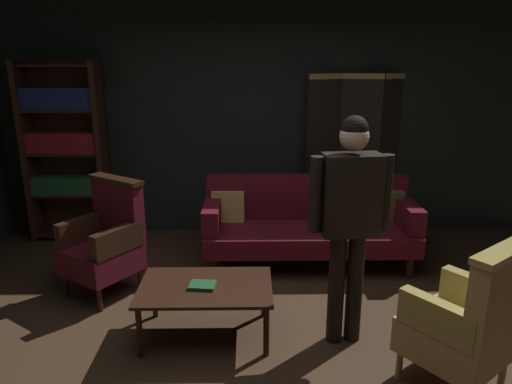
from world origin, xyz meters
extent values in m
plane|color=#3D2819|center=(0.00, 0.00, 0.00)|extent=(10.00, 10.00, 0.00)
cube|color=black|center=(0.00, 2.45, 1.40)|extent=(7.20, 0.10, 2.80)
cube|color=black|center=(0.81, 2.25, 0.95)|extent=(0.43, 0.23, 1.90)
cube|color=tan|center=(0.81, 2.25, 1.87)|extent=(0.43, 0.23, 0.06)
cube|color=black|center=(1.24, 2.29, 0.95)|extent=(0.45, 0.14, 1.90)
cube|color=tan|center=(1.24, 2.29, 1.87)|extent=(0.46, 0.15, 0.06)
cube|color=black|center=(1.65, 2.36, 0.95)|extent=(0.40, 0.28, 1.90)
cube|color=tan|center=(1.65, 2.36, 1.87)|extent=(0.40, 0.29, 0.06)
cube|color=black|center=(-2.57, 2.18, 1.02)|extent=(0.06, 0.32, 2.05)
cube|color=black|center=(-1.73, 2.18, 1.02)|extent=(0.06, 0.32, 2.05)
cube|color=black|center=(-2.15, 2.33, 1.02)|extent=(0.90, 0.02, 2.05)
cube|color=black|center=(-2.15, 2.18, 0.06)|extent=(0.86, 0.30, 0.02)
cube|color=black|center=(-2.15, 2.18, 0.54)|extent=(0.86, 0.30, 0.02)
cube|color=#1E4C28|center=(-2.15, 2.16, 0.65)|extent=(0.78, 0.22, 0.20)
cube|color=black|center=(-2.15, 2.18, 1.02)|extent=(0.86, 0.30, 0.02)
cube|color=maroon|center=(-2.15, 2.16, 1.15)|extent=(0.78, 0.22, 0.23)
cube|color=black|center=(-2.15, 2.18, 1.51)|extent=(0.86, 0.30, 0.02)
cube|color=navy|center=(-2.15, 2.16, 1.64)|extent=(0.78, 0.22, 0.24)
cube|color=black|center=(-2.15, 2.18, 1.99)|extent=(0.86, 0.30, 0.02)
cylinder|color=black|center=(-0.40, 1.05, 0.11)|extent=(0.07, 0.07, 0.22)
cylinder|color=black|center=(1.50, 1.05, 0.11)|extent=(0.07, 0.07, 0.22)
cylinder|color=black|center=(-0.40, 1.65, 0.11)|extent=(0.07, 0.07, 0.22)
cylinder|color=black|center=(1.50, 1.65, 0.11)|extent=(0.07, 0.07, 0.22)
cube|color=#4C0F19|center=(0.55, 1.35, 0.32)|extent=(2.10, 0.76, 0.20)
cube|color=#4C0F19|center=(0.55, 1.66, 0.65)|extent=(2.10, 0.18, 0.46)
cube|color=#4C0F19|center=(-0.43, 1.35, 0.55)|extent=(0.16, 0.68, 0.26)
cube|color=#4C0F19|center=(1.53, 1.35, 0.55)|extent=(0.16, 0.68, 0.26)
cube|color=tan|center=(-0.28, 1.55, 0.57)|extent=(0.35, 0.15, 0.35)
cube|color=#4C5123|center=(1.38, 1.55, 0.57)|extent=(0.36, 0.20, 0.35)
cylinder|color=black|center=(-0.84, -0.17, 0.20)|extent=(0.04, 0.04, 0.39)
cylinder|color=black|center=(0.06, -0.17, 0.20)|extent=(0.04, 0.04, 0.39)
cylinder|color=black|center=(-0.84, 0.37, 0.20)|extent=(0.04, 0.04, 0.39)
cylinder|color=black|center=(0.06, 0.37, 0.20)|extent=(0.04, 0.04, 0.39)
cube|color=black|center=(-0.39, 0.10, 0.41)|extent=(1.00, 0.64, 0.03)
cylinder|color=tan|center=(1.30, -0.16, 0.11)|extent=(0.04, 0.04, 0.22)
cylinder|color=tan|center=(0.93, -0.44, 0.11)|extent=(0.04, 0.04, 0.22)
cylinder|color=tan|center=(1.58, -0.53, 0.11)|extent=(0.04, 0.04, 0.22)
cube|color=tan|center=(1.26, -0.48, 0.34)|extent=(0.78, 0.78, 0.24)
cube|color=tan|center=(1.39, -0.67, 0.73)|extent=(0.52, 0.43, 0.54)
cube|color=tan|center=(1.39, -0.67, 1.02)|extent=(0.56, 0.46, 0.04)
cube|color=tan|center=(1.45, -0.34, 0.57)|extent=(0.37, 0.45, 0.22)
cube|color=tan|center=(1.06, -0.63, 0.57)|extent=(0.37, 0.45, 0.22)
cylinder|color=black|center=(-1.70, 0.73, 0.11)|extent=(0.04, 0.04, 0.22)
cylinder|color=black|center=(-1.33, 0.46, 0.11)|extent=(0.04, 0.04, 0.22)
cylinder|color=black|center=(-1.44, 1.10, 0.11)|extent=(0.04, 0.04, 0.22)
cylinder|color=black|center=(-1.06, 0.84, 0.11)|extent=(0.04, 0.04, 0.22)
cube|color=#4C0F19|center=(-1.38, 0.78, 0.34)|extent=(0.78, 0.78, 0.24)
cube|color=#4C0F19|center=(-1.25, 0.97, 0.73)|extent=(0.53, 0.42, 0.54)
cube|color=black|center=(-1.25, 0.97, 1.02)|extent=(0.57, 0.45, 0.04)
cube|color=black|center=(-1.58, 0.92, 0.57)|extent=(0.36, 0.46, 0.22)
cube|color=black|center=(-1.19, 0.65, 0.57)|extent=(0.36, 0.46, 0.22)
cylinder|color=black|center=(0.72, 0.03, 0.43)|extent=(0.12, 0.12, 0.86)
cylinder|color=black|center=(0.58, 0.02, 0.43)|extent=(0.12, 0.12, 0.86)
cube|color=maroon|center=(0.65, 0.03, 0.90)|extent=(0.34, 0.19, 0.09)
cube|color=black|center=(0.65, 0.03, 1.15)|extent=(0.42, 0.25, 0.58)
cube|color=white|center=(0.64, 0.14, 1.18)|extent=(0.14, 0.03, 0.41)
cube|color=maroon|center=(0.64, 0.14, 1.41)|extent=(0.09, 0.03, 0.04)
cylinder|color=black|center=(0.90, 0.05, 1.16)|extent=(0.09, 0.09, 0.54)
cylinder|color=black|center=(0.40, 0.00, 1.16)|extent=(0.09, 0.09, 0.54)
sphere|color=tan|center=(0.65, 0.03, 1.56)|extent=(0.20, 0.20, 0.20)
sphere|color=black|center=(0.65, 0.03, 1.61)|extent=(0.18, 0.18, 0.18)
cube|color=#1E4C28|center=(-0.41, 0.08, 0.43)|extent=(0.21, 0.17, 0.03)
camera|label=1|loc=(-0.06, -3.08, 2.07)|focal=32.70mm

